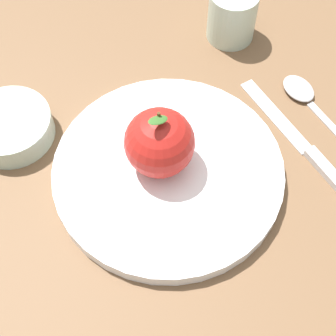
% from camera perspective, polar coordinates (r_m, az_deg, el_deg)
% --- Properties ---
extents(ground_plane, '(2.40, 2.40, 0.00)m').
position_cam_1_polar(ground_plane, '(0.60, 3.21, -1.24)').
color(ground_plane, brown).
extents(dinner_plate, '(0.27, 0.27, 0.02)m').
position_cam_1_polar(dinner_plate, '(0.59, 0.00, -0.44)').
color(dinner_plate, white).
rests_on(dinner_plate, ground_plane).
extents(apple, '(0.08, 0.08, 0.09)m').
position_cam_1_polar(apple, '(0.55, -0.96, 2.86)').
color(apple, '#B21E19').
rests_on(apple, dinner_plate).
extents(side_bowl, '(0.10, 0.10, 0.03)m').
position_cam_1_polar(side_bowl, '(0.64, -17.38, 4.61)').
color(side_bowl, '#B2C6B2').
rests_on(side_bowl, ground_plane).
extents(cup, '(0.07, 0.07, 0.07)m').
position_cam_1_polar(cup, '(0.72, 7.26, 16.91)').
color(cup, '#B2C6B2').
rests_on(cup, ground_plane).
extents(knife, '(0.17, 0.14, 0.01)m').
position_cam_1_polar(knife, '(0.64, 15.15, 2.28)').
color(knife, silver).
rests_on(knife, ground_plane).
extents(spoon, '(0.15, 0.12, 0.01)m').
position_cam_1_polar(spoon, '(0.68, 15.41, 7.54)').
color(spoon, silver).
rests_on(spoon, ground_plane).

